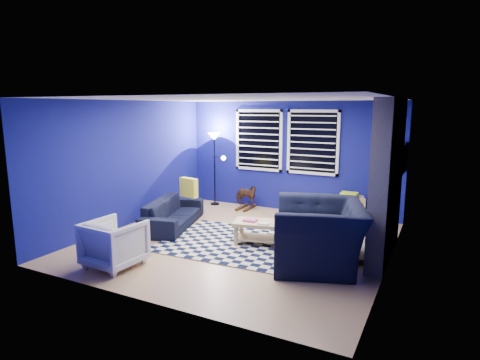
{
  "coord_description": "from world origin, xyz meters",
  "views": [
    {
      "loc": [
        3.11,
        -6.08,
        2.38
      ],
      "look_at": [
        -0.14,
        0.3,
        1.06
      ],
      "focal_mm": 30.0,
      "sensor_mm": 36.0,
      "label": 1
    }
  ],
  "objects_px": {
    "sofa": "(173,213)",
    "armchair_bent": "(114,243)",
    "armchair_big": "(319,234)",
    "cabinet": "(348,208)",
    "floor_lamp": "(215,146)",
    "coffee_table": "(259,228)",
    "rocking_horse": "(246,195)",
    "tv": "(403,159)"
  },
  "relations": [
    {
      "from": "coffee_table",
      "to": "tv",
      "type": "bearing_deg",
      "value": 43.16
    },
    {
      "from": "armchair_bent",
      "to": "cabinet",
      "type": "bearing_deg",
      "value": -119.21
    },
    {
      "from": "rocking_horse",
      "to": "coffee_table",
      "type": "xyz_separation_m",
      "value": [
        1.28,
        -2.1,
        -0.03
      ]
    },
    {
      "from": "coffee_table",
      "to": "floor_lamp",
      "type": "distance_m",
      "value": 3.24
    },
    {
      "from": "armchair_big",
      "to": "rocking_horse",
      "type": "distance_m",
      "value": 3.53
    },
    {
      "from": "rocking_horse",
      "to": "cabinet",
      "type": "distance_m",
      "value": 2.36
    },
    {
      "from": "sofa",
      "to": "tv",
      "type": "bearing_deg",
      "value": -82.81
    },
    {
      "from": "armchair_big",
      "to": "armchair_bent",
      "type": "distance_m",
      "value": 3.08
    },
    {
      "from": "armchair_big",
      "to": "cabinet",
      "type": "xyz_separation_m",
      "value": [
        -0.11,
        2.62,
        -0.21
      ]
    },
    {
      "from": "armchair_big",
      "to": "floor_lamp",
      "type": "distance_m",
      "value": 4.3
    },
    {
      "from": "coffee_table",
      "to": "floor_lamp",
      "type": "relative_size",
      "value": 0.54
    },
    {
      "from": "armchair_big",
      "to": "floor_lamp",
      "type": "relative_size",
      "value": 0.84
    },
    {
      "from": "floor_lamp",
      "to": "rocking_horse",
      "type": "bearing_deg",
      "value": -3.4
    },
    {
      "from": "armchair_big",
      "to": "cabinet",
      "type": "height_order",
      "value": "armchair_big"
    },
    {
      "from": "sofa",
      "to": "rocking_horse",
      "type": "xyz_separation_m",
      "value": [
        0.69,
        1.91,
        0.06
      ]
    },
    {
      "from": "tv",
      "to": "sofa",
      "type": "distance_m",
      "value": 4.56
    },
    {
      "from": "sofa",
      "to": "floor_lamp",
      "type": "bearing_deg",
      "value": -11.44
    },
    {
      "from": "sofa",
      "to": "floor_lamp",
      "type": "distance_m",
      "value": 2.28
    },
    {
      "from": "sofa",
      "to": "armchair_bent",
      "type": "relative_size",
      "value": 2.41
    },
    {
      "from": "armchair_big",
      "to": "armchair_bent",
      "type": "xyz_separation_m",
      "value": [
        -2.72,
        -1.45,
        -0.12
      ]
    },
    {
      "from": "floor_lamp",
      "to": "coffee_table",
      "type": "bearing_deg",
      "value": -45.21
    },
    {
      "from": "rocking_horse",
      "to": "cabinet",
      "type": "relative_size",
      "value": 0.86
    },
    {
      "from": "armchair_bent",
      "to": "cabinet",
      "type": "height_order",
      "value": "armchair_bent"
    },
    {
      "from": "sofa",
      "to": "rocking_horse",
      "type": "distance_m",
      "value": 2.03
    },
    {
      "from": "tv",
      "to": "floor_lamp",
      "type": "relative_size",
      "value": 0.57
    },
    {
      "from": "armchair_big",
      "to": "tv",
      "type": "bearing_deg",
      "value": 140.26
    },
    {
      "from": "rocking_horse",
      "to": "armchair_bent",
      "type": "bearing_deg",
      "value": -176.87
    },
    {
      "from": "rocking_horse",
      "to": "floor_lamp",
      "type": "xyz_separation_m",
      "value": [
        -0.85,
        0.05,
        1.1
      ]
    },
    {
      "from": "sofa",
      "to": "armchair_big",
      "type": "bearing_deg",
      "value": -117.18
    },
    {
      "from": "tv",
      "to": "sofa",
      "type": "bearing_deg",
      "value": -156.48
    },
    {
      "from": "rocking_horse",
      "to": "floor_lamp",
      "type": "height_order",
      "value": "floor_lamp"
    },
    {
      "from": "tv",
      "to": "sofa",
      "type": "height_order",
      "value": "tv"
    },
    {
      "from": "sofa",
      "to": "armchair_big",
      "type": "height_order",
      "value": "armchair_big"
    },
    {
      "from": "armchair_bent",
      "to": "coffee_table",
      "type": "bearing_deg",
      "value": -125.93
    },
    {
      "from": "sofa",
      "to": "coffee_table",
      "type": "distance_m",
      "value": 1.98
    },
    {
      "from": "cabinet",
      "to": "coffee_table",
      "type": "bearing_deg",
      "value": -133.84
    },
    {
      "from": "tv",
      "to": "floor_lamp",
      "type": "bearing_deg",
      "value": 177.35
    },
    {
      "from": "tv",
      "to": "armchair_bent",
      "type": "xyz_separation_m",
      "value": [
        -3.62,
        -3.82,
        -1.04
      ]
    },
    {
      "from": "armchair_bent",
      "to": "coffee_table",
      "type": "relative_size",
      "value": 0.82
    },
    {
      "from": "tv",
      "to": "rocking_horse",
      "type": "bearing_deg",
      "value": 177.54
    },
    {
      "from": "coffee_table",
      "to": "rocking_horse",
      "type": "bearing_deg",
      "value": 121.39
    },
    {
      "from": "sofa",
      "to": "rocking_horse",
      "type": "bearing_deg",
      "value": -36.12
    }
  ]
}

